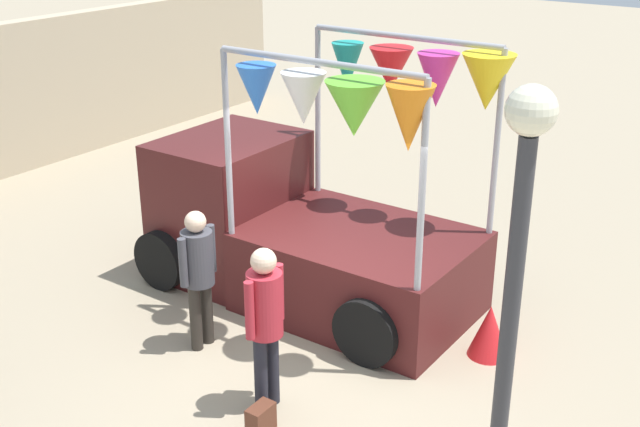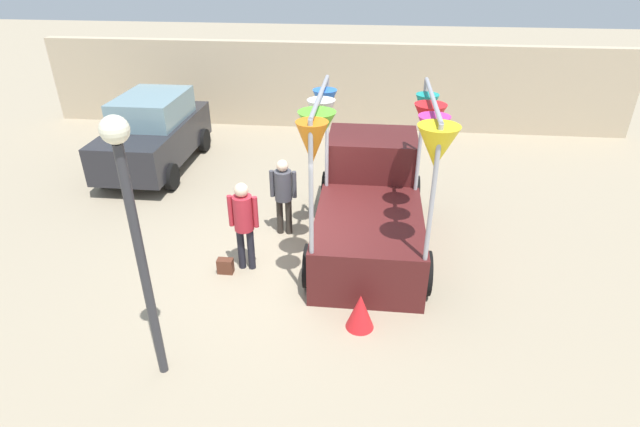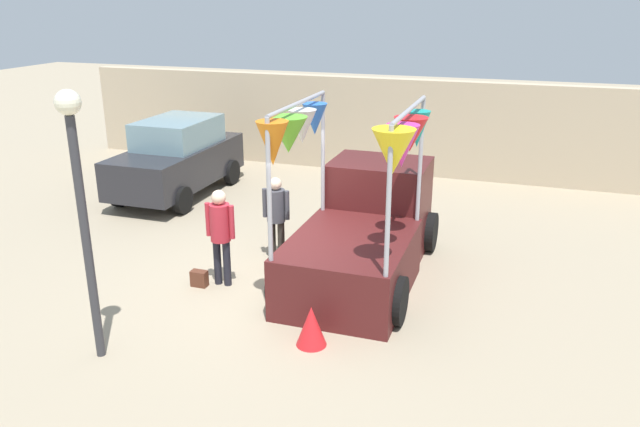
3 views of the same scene
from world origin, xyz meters
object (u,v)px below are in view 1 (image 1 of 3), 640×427
Objects in this scene: street_lamp at (514,275)px; person_vendor at (198,267)px; vendor_truck at (295,219)px; handbag at (261,419)px; folded_kite_bundle_crimson at (489,331)px; person_customer at (265,314)px.

person_vendor is at bearing 74.77° from street_lamp.
handbag is (-2.53, -1.47, -0.81)m from vendor_truck.
street_lamp is at bearing -125.66° from vendor_truck.
vendor_truck is at bearing -0.81° from person_vendor.
folded_kite_bundle_crimson reaches higher than handbag.
street_lamp reaches higher than person_vendor.
handbag is at bearing 154.25° from folded_kite_bundle_crimson.
vendor_truck is 2.44× the size of person_customer.
person_vendor is 3.20m from folded_kite_bundle_crimson.
street_lamp is (-2.75, -3.84, 1.46)m from vendor_truck.
handbag is 0.08× the size of street_lamp.
handbag is at bearing 84.49° from street_lamp.
person_vendor is at bearing 121.31° from folded_kite_bundle_crimson.
vendor_truck is at bearing 30.21° from handbag.
street_lamp reaches higher than vendor_truck.
person_vendor is 5.73× the size of handbag.
person_vendor is at bearing 179.19° from vendor_truck.
person_vendor is 0.44× the size of street_lamp.
vendor_truck is 4.95m from street_lamp.
person_vendor is 4.26m from street_lamp.
folded_kite_bundle_crimson is (1.63, -2.68, -0.66)m from person_vendor.
handbag is (-0.35, -0.20, -0.89)m from person_customer.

